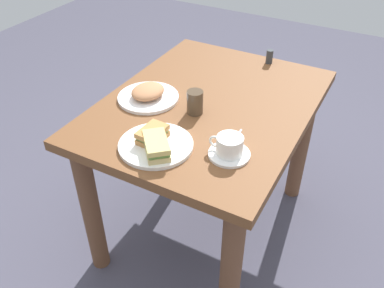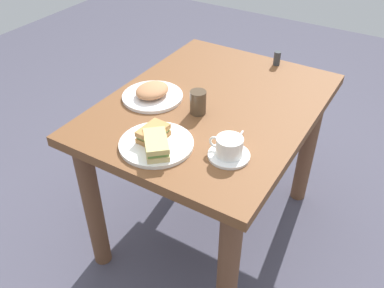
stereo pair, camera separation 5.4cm
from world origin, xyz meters
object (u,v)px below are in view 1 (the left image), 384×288
(drinking_glass, at_px, (195,102))
(coffee_saucer, at_px, (229,154))
(side_plate, at_px, (148,97))
(spoon, at_px, (236,139))
(dining_table, at_px, (208,130))
(coffee_cup, at_px, (229,145))
(sandwich_back, at_px, (158,146))
(sandwich_front, at_px, (152,135))
(sandwich_plate, at_px, (156,145))
(salt_shaker, at_px, (269,57))

(drinking_glass, bearing_deg, coffee_saucer, -128.55)
(side_plate, distance_m, drinking_glass, 0.22)
(coffee_saucer, bearing_deg, spoon, 6.86)
(dining_table, distance_m, coffee_saucer, 0.38)
(coffee_cup, xyz_separation_m, side_plate, (0.18, 0.45, -0.04))
(sandwich_back, relative_size, spoon, 1.54)
(coffee_cup, xyz_separation_m, spoon, (0.08, 0.01, -0.03))
(sandwich_front, bearing_deg, sandwich_plate, -121.79)
(sandwich_back, height_order, drinking_glass, drinking_glass)
(salt_shaker, relative_size, drinking_glass, 0.70)
(dining_table, relative_size, coffee_cup, 8.58)
(sandwich_back, relative_size, coffee_saucer, 1.06)
(coffee_saucer, distance_m, side_plate, 0.48)
(spoon, height_order, salt_shaker, salt_shaker)
(sandwich_back, bearing_deg, dining_table, 0.66)
(sandwich_back, height_order, coffee_cup, coffee_cup)
(sandwich_front, xyz_separation_m, drinking_glass, (0.25, -0.04, 0.01))
(sandwich_back, bearing_deg, side_plate, 38.29)
(sandwich_plate, xyz_separation_m, sandwich_back, (-0.04, -0.03, 0.03))
(side_plate, bearing_deg, sandwich_back, -141.71)
(sandwich_back, xyz_separation_m, salt_shaker, (0.85, -0.09, -0.01))
(spoon, relative_size, side_plate, 0.39)
(dining_table, height_order, side_plate, side_plate)
(sandwich_plate, bearing_deg, sandwich_front, 58.21)
(coffee_saucer, height_order, drinking_glass, drinking_glass)
(spoon, bearing_deg, salt_shaker, 10.00)
(coffee_saucer, distance_m, spoon, 0.08)
(sandwich_front, height_order, coffee_cup, coffee_cup)
(sandwich_plate, bearing_deg, sandwich_back, -139.24)
(sandwich_front, xyz_separation_m, sandwich_back, (-0.05, -0.05, 0.00))
(dining_table, relative_size, sandwich_plate, 3.95)
(dining_table, xyz_separation_m, coffee_cup, (-0.28, -0.22, 0.19))
(sandwich_plate, relative_size, sandwich_front, 2.28)
(dining_table, height_order, sandwich_front, sandwich_front)
(sandwich_front, distance_m, side_plate, 0.31)
(side_plate, relative_size, salt_shaker, 3.84)
(sandwich_front, bearing_deg, dining_table, -8.05)
(dining_table, distance_m, sandwich_front, 0.39)
(side_plate, xyz_separation_m, salt_shaker, (0.55, -0.32, 0.03))
(sandwich_back, bearing_deg, salt_shaker, -5.86)
(spoon, xyz_separation_m, drinking_glass, (0.10, 0.22, 0.03))
(coffee_saucer, bearing_deg, sandwich_front, 103.61)
(sandwich_back, xyz_separation_m, coffee_saucer, (0.11, -0.21, -0.03))
(dining_table, distance_m, side_plate, 0.29)
(coffee_cup, bearing_deg, drinking_glass, 51.24)
(salt_shaker, bearing_deg, dining_table, 168.66)
(side_plate, bearing_deg, salt_shaker, -30.15)
(salt_shaker, distance_m, drinking_glass, 0.56)
(sandwich_back, bearing_deg, sandwich_plate, 40.76)
(coffee_saucer, distance_m, salt_shaker, 0.75)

